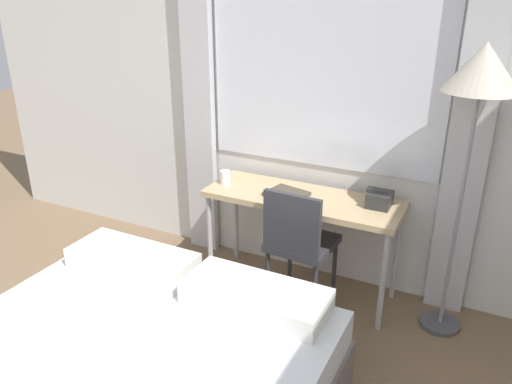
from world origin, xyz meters
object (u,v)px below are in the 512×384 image
at_px(desk_chair, 299,240).
at_px(mug, 225,177).
at_px(desk, 302,205).
at_px(book, 286,194).
at_px(standing_lamp, 481,83).
at_px(telephone, 380,199).

bearing_deg(desk_chair, mug, 169.82).
bearing_deg(desk, desk_chair, -72.98).
distance_m(desk, book, 0.13).
relative_size(standing_lamp, book, 6.01).
distance_m(book, mug, 0.47).
xyz_separation_m(standing_lamp, book, (-1.06, -0.05, -0.81)).
bearing_deg(book, telephone, 9.54).
bearing_deg(book, standing_lamp, 2.62).
relative_size(telephone, book, 0.57).
xyz_separation_m(desk_chair, telephone, (0.44, 0.24, 0.28)).
height_order(desk, book, book).
height_order(standing_lamp, mug, standing_lamp).
relative_size(desk, standing_lamp, 0.75).
xyz_separation_m(standing_lamp, mug, (-1.53, -0.05, -0.78)).
distance_m(standing_lamp, telephone, 0.91).
distance_m(desk_chair, telephone, 0.57).
relative_size(standing_lamp, mug, 18.26).
height_order(standing_lamp, book, standing_lamp).
distance_m(desk_chair, book, 0.32).
height_order(desk, desk_chair, desk_chair).
bearing_deg(mug, telephone, 5.25).
relative_size(desk_chair, mug, 8.88).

